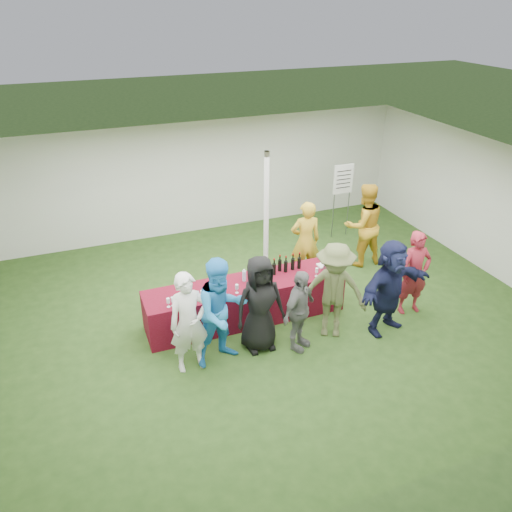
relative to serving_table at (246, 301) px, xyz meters
name	(u,v)px	position (x,y,z in m)	size (l,w,h in m)	color
ground	(265,313)	(0.39, 0.02, -0.38)	(60.00, 60.00, 0.00)	#284719
tent	(266,218)	(0.89, 1.22, 0.98)	(10.00, 10.00, 10.00)	white
serving_table	(246,301)	(0.00, 0.00, 0.00)	(3.60, 0.80, 0.75)	maroon
wine_bottles	(279,266)	(0.71, 0.14, 0.50)	(0.90, 0.16, 0.32)	black
wine_glasses	(214,292)	(-0.64, -0.26, 0.49)	(2.77, 0.13, 0.16)	silver
water_bottle	(244,276)	(0.01, 0.08, 0.48)	(0.07, 0.07, 0.23)	silver
bar_towel	(324,265)	(1.59, 0.05, 0.39)	(0.25, 0.18, 0.03)	white
dump_bucket	(330,269)	(1.56, -0.22, 0.46)	(0.26, 0.26, 0.18)	slate
wine_list_sign	(343,185)	(3.32, 2.47, 0.94)	(0.50, 0.03, 1.80)	slate
staff_pourer	(305,241)	(1.63, 0.95, 0.47)	(0.62, 0.41, 1.69)	gold
staff_back	(364,225)	(3.06, 1.08, 0.54)	(0.89, 0.69, 1.83)	gold
customer_0	(189,323)	(-1.26, -0.94, 0.47)	(0.62, 0.41, 1.69)	white
customer_1	(222,312)	(-0.73, -0.94, 0.54)	(0.89, 0.69, 1.83)	#2685D2
customer_2	(260,304)	(-0.06, -0.85, 0.47)	(0.83, 0.54, 1.69)	black
customer_3	(299,311)	(0.52, -1.10, 0.35)	(0.85, 0.35, 1.45)	slate
customer_4	(334,291)	(1.22, -0.97, 0.50)	(1.13, 0.65, 1.74)	#525A32
customer_5	(389,287)	(2.17, -1.19, 0.49)	(1.60, 0.51, 1.73)	#161A3C
customer_6	(415,273)	(2.94, -0.86, 0.43)	(0.59, 0.39, 1.61)	maroon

